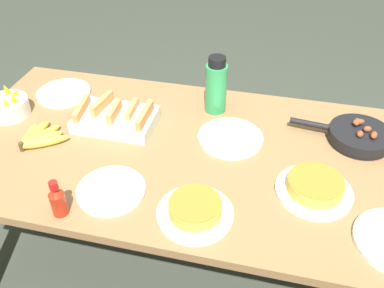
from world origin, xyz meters
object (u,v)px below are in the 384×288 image
Objects in this scene: empty_plate_far_left at (64,93)px; frittata_plate_center at (315,187)px; empty_plate_mid_edge at (111,190)px; melon_tray at (116,118)px; fruit_bowl_mango at (8,106)px; skillet at (358,136)px; water_bottle at (216,86)px; empty_plate_far_right at (230,138)px; hot_sauce_bottle at (58,200)px; frittata_plate_side at (195,210)px; banana_bunch at (38,138)px.

frittata_plate_center is at bearing -18.91° from empty_plate_far_left.
melon_tray is at bearing 109.01° from empty_plate_mid_edge.
fruit_bowl_mango reaches higher than empty_plate_far_left.
water_bottle reaches higher than skillet.
hot_sauce_bottle is (-0.47, -0.50, 0.05)m from empty_plate_far_right.
water_bottle reaches higher than empty_plate_far_right.
empty_plate_mid_edge is (-0.67, -0.15, -0.02)m from frittata_plate_center.
skillet is 1.67× the size of empty_plate_mid_edge.
empty_plate_far_right is 0.69m from hot_sauce_bottle.
water_bottle is (0.25, 0.57, 0.11)m from empty_plate_mid_edge.
frittata_plate_center and frittata_plate_side have the same top height.
banana_bunch is 0.74m from water_bottle.
melon_tray is 0.82× the size of skillet.
banana_bunch reaches higher than empty_plate_far_right.
water_bottle is at bearing 134.78° from frittata_plate_center.
empty_plate_far_left and empty_plate_far_right have the same top height.
melon_tray is 1.29× the size of water_bottle.
skillet is 0.50m from empty_plate_far_right.
banana_bunch is 0.43m from empty_plate_mid_edge.
skillet is 1.44m from fruit_bowl_mango.
fruit_bowl_mango is at bearing 150.58° from empty_plate_mid_edge.
frittata_plate_side reaches higher than banana_bunch.
water_bottle reaches higher than empty_plate_far_left.
melon_tray reaches higher than frittata_plate_center.
skillet is at bearing 32.40° from hot_sauce_bottle.
melon_tray is at bearing -179.02° from empty_plate_far_right.
hot_sauce_bottle reaches higher than melon_tray.
empty_plate_far_right is (-0.49, -0.10, -0.02)m from skillet.
fruit_bowl_mango is at bearing 136.01° from hot_sauce_bottle.
frittata_plate_side is 0.30m from empty_plate_mid_edge.
empty_plate_far_left is at bearing 52.95° from fruit_bowl_mango.
empty_plate_far_left is at bearing 101.40° from banana_bunch.
melon_tray is 0.48m from empty_plate_far_right.
banana_bunch is 0.76× the size of frittata_plate_center.
banana_bunch is 0.62× the size of melon_tray.
water_bottle is (-0.42, 0.42, 0.09)m from frittata_plate_center.
empty_plate_far_left is at bearing 152.99° from melon_tray.
fruit_bowl_mango reaches higher than empty_plate_far_right.
water_bottle is (-0.58, 0.09, 0.09)m from skillet.
water_bottle reaches higher than frittata_plate_center.
frittata_plate_side is at bearing -152.76° from frittata_plate_center.
frittata_plate_side is at bearing -96.43° from empty_plate_far_right.
fruit_bowl_mango is at bearing -177.45° from empty_plate_far_right.
frittata_plate_side is at bearing 51.15° from skillet.
banana_bunch is 0.72m from frittata_plate_side.
empty_plate_mid_edge is at bearing -49.99° from empty_plate_far_left.
empty_plate_far_right is (0.05, 0.42, -0.02)m from frittata_plate_side.
frittata_plate_center is at bearing -2.29° from banana_bunch.
banana_bunch is 1.46× the size of hot_sauce_bottle.
empty_plate_far_right and empty_plate_mid_edge have the same top height.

